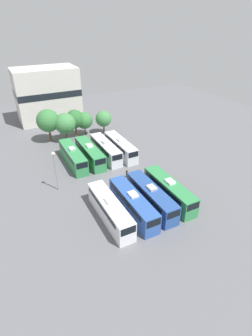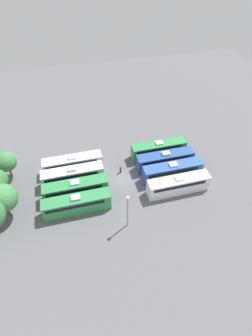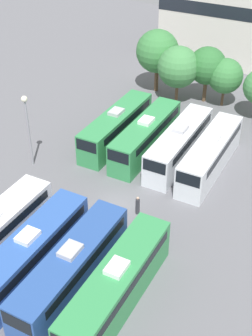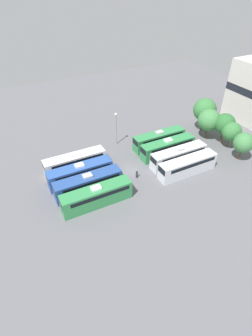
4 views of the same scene
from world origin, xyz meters
name	(u,v)px [view 3 (image 3 of 4)]	position (x,y,z in m)	size (l,w,h in m)	color
ground_plane	(116,206)	(0.00, 0.00, 0.00)	(116.62, 116.62, 0.00)	slate
bus_1	(31,253)	(-1.76, -9.49, 1.81)	(2.55, 11.74, 3.65)	#2D56A8
bus_2	(72,267)	(1.65, -9.26, 1.81)	(2.55, 11.74, 3.65)	#284C93
bus_3	(117,284)	(5.18, -9.14, 1.81)	(2.55, 11.74, 3.65)	#338C4C
bus_4	(117,126)	(-5.24, 9.56, 1.81)	(2.55, 11.74, 3.65)	#338C4C
bus_5	(146,135)	(-1.69, 9.33, 1.81)	(2.55, 11.74, 3.65)	#338C4C
bus_6	(179,143)	(1.90, 9.46, 1.81)	(2.55, 11.74, 3.65)	silver
bus_7	(210,154)	(5.24, 9.08, 1.81)	(2.55, 11.74, 3.65)	silver
worker_person	(138,206)	(2.11, -0.04, 0.82)	(0.36, 0.36, 1.76)	#333338
light_pole	(27,119)	(-10.39, 1.80, 5.06)	(0.60, 0.60, 7.40)	gray
tree_0	(157,51)	(-6.78, 22.75, 5.21)	(5.27, 5.27, 7.86)	brown
tree_1	(178,67)	(-3.28, 21.08, 4.47)	(4.93, 4.93, 6.95)	brown
tree_2	(207,66)	(-0.34, 22.84, 4.55)	(4.46, 4.46, 6.80)	brown
tree_3	(225,76)	(1.99, 22.73, 3.80)	(4.13, 4.13, 5.87)	brown
depot_building	(228,6)	(-3.11, 38.30, 7.25)	(16.86, 10.09, 14.35)	beige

